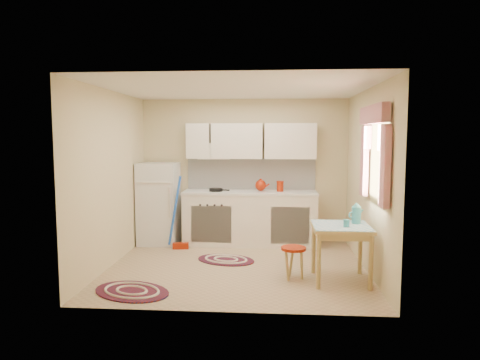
# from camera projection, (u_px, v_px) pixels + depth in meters

# --- Properties ---
(room_shell) EXTENTS (3.64, 3.60, 2.52)m
(room_shell) POSITION_uv_depth(u_px,v_px,m) (249.00, 154.00, 6.16)
(room_shell) COLOR tan
(room_shell) RESTS_ON ground
(fridge) EXTENTS (0.65, 0.60, 1.40)m
(fridge) POSITION_uv_depth(u_px,v_px,m) (159.00, 203.00, 7.37)
(fridge) COLOR silver
(fridge) RESTS_ON ground
(broom) EXTENTS (0.29, 0.15, 1.20)m
(broom) POSITION_uv_depth(u_px,v_px,m) (180.00, 213.00, 7.00)
(broom) COLOR blue
(broom) RESTS_ON ground
(base_cabinets) EXTENTS (2.25, 0.60, 0.88)m
(base_cabinets) POSITION_uv_depth(u_px,v_px,m) (250.00, 219.00, 7.33)
(base_cabinets) COLOR silver
(base_cabinets) RESTS_ON ground
(countertop) EXTENTS (2.27, 0.62, 0.04)m
(countertop) POSITION_uv_depth(u_px,v_px,m) (250.00, 192.00, 7.29)
(countertop) COLOR silver
(countertop) RESTS_ON base_cabinets
(frying_pan) EXTENTS (0.29, 0.29, 0.05)m
(frying_pan) POSITION_uv_depth(u_px,v_px,m) (216.00, 190.00, 7.27)
(frying_pan) COLOR black
(frying_pan) RESTS_ON countertop
(red_kettle) EXTENTS (0.26, 0.24, 0.21)m
(red_kettle) POSITION_uv_depth(u_px,v_px,m) (261.00, 185.00, 7.26)
(red_kettle) COLOR #981D05
(red_kettle) RESTS_ON countertop
(red_canister) EXTENTS (0.13, 0.13, 0.16)m
(red_canister) POSITION_uv_depth(u_px,v_px,m) (280.00, 187.00, 7.24)
(red_canister) COLOR #981D05
(red_canister) RESTS_ON countertop
(table) EXTENTS (0.72, 0.72, 0.72)m
(table) POSITION_uv_depth(u_px,v_px,m) (341.00, 253.00, 5.45)
(table) COLOR tan
(table) RESTS_ON ground
(stool) EXTENTS (0.38, 0.38, 0.42)m
(stool) POSITION_uv_depth(u_px,v_px,m) (293.00, 263.00, 5.55)
(stool) COLOR #981D05
(stool) RESTS_ON ground
(coffee_pot) EXTENTS (0.18, 0.17, 0.29)m
(coffee_pot) POSITION_uv_depth(u_px,v_px,m) (356.00, 213.00, 5.50)
(coffee_pot) COLOR teal
(coffee_pot) RESTS_ON table
(mug) EXTENTS (0.09, 0.09, 0.10)m
(mug) POSITION_uv_depth(u_px,v_px,m) (346.00, 224.00, 5.31)
(mug) COLOR teal
(mug) RESTS_ON table
(rug_center) EXTENTS (1.01, 0.82, 0.02)m
(rug_center) POSITION_uv_depth(u_px,v_px,m) (226.00, 260.00, 6.40)
(rug_center) COLOR #65150B
(rug_center) RESTS_ON ground
(rug_left) EXTENTS (1.15, 0.98, 0.02)m
(rug_left) POSITION_uv_depth(u_px,v_px,m) (132.00, 291.00, 5.09)
(rug_left) COLOR #65150B
(rug_left) RESTS_ON ground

